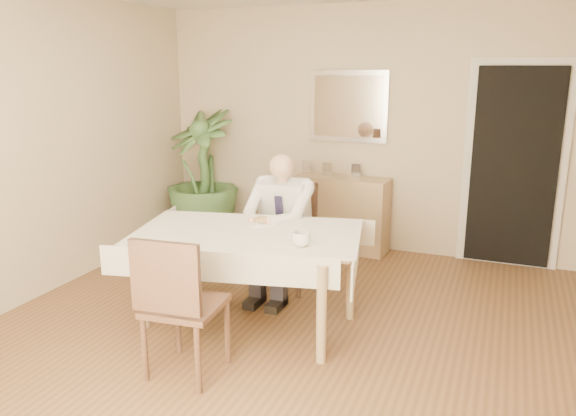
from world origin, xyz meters
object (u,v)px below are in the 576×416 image
at_px(seated_man, 278,220).
at_px(coffee_mug, 302,239).
at_px(potted_palm, 202,175).
at_px(sideboard, 341,213).
at_px(dining_table, 248,242).
at_px(chair_near, 177,300).
at_px(chair_far, 290,228).

bearing_deg(seated_man, coffee_mug, -56.78).
bearing_deg(potted_palm, sideboard, 6.30).
xyz_separation_m(seated_man, potted_palm, (-1.47, 1.27, 0.06)).
height_order(dining_table, chair_near, chair_near).
height_order(chair_near, potted_palm, potted_palm).
relative_size(chair_far, potted_palm, 0.64).
bearing_deg(chair_near, sideboard, 80.52).
distance_m(dining_table, sideboard, 2.06).
xyz_separation_m(seated_man, coffee_mug, (0.50, -0.77, 0.11)).
height_order(dining_table, seated_man, seated_man).
distance_m(sideboard, potted_palm, 1.67).
bearing_deg(sideboard, dining_table, -89.79).
height_order(chair_far, coffee_mug, chair_far).
relative_size(sideboard, potted_palm, 0.68).
distance_m(chair_far, sideboard, 1.17).
xyz_separation_m(chair_far, coffee_mug, (0.50, -1.06, 0.26)).
bearing_deg(dining_table, potted_palm, 116.55).
xyz_separation_m(coffee_mug, potted_palm, (-1.98, 2.04, -0.06)).
bearing_deg(seated_man, chair_near, -92.52).
height_order(seated_man, coffee_mug, seated_man).
bearing_deg(sideboard, coffee_mug, -76.50).
xyz_separation_m(chair_far, potted_palm, (-1.47, 0.97, 0.21)).
relative_size(chair_near, seated_man, 0.78).
xyz_separation_m(dining_table, sideboard, (0.15, 2.04, -0.26)).
xyz_separation_m(chair_far, sideboard, (0.15, 1.15, -0.14)).
relative_size(dining_table, chair_far, 2.01).
bearing_deg(seated_man, dining_table, -90.00).
bearing_deg(coffee_mug, sideboard, 98.99).
distance_m(chair_near, sideboard, 2.94).
xyz_separation_m(chair_far, seated_man, (-0.00, -0.29, 0.15)).
bearing_deg(potted_palm, chair_near, -62.92).
xyz_separation_m(dining_table, seated_man, (-0.00, 0.59, 0.02)).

